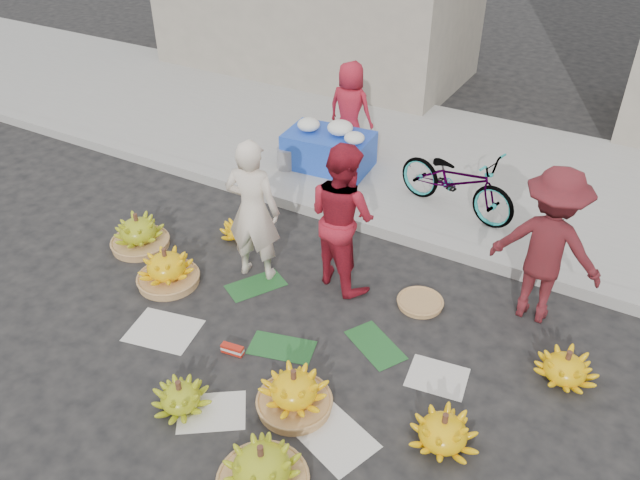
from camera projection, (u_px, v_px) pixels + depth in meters
The scene contains 22 objects.
ground at pixel (301, 339), 6.35m from camera, with size 80.00×80.00×0.00m, color black.
curb at pixel (391, 230), 7.89m from camera, with size 40.00×0.25×0.15m, color #989590.
sidewalk at pixel (449, 165), 9.41m from camera, with size 40.00×4.00×0.12m, color #989590.
newspaper_scatter at pixel (256, 391), 5.78m from camera, with size 3.20×1.80×0.00m, color silver, non-canonical shape.
banana_leaves at pixel (302, 324), 6.54m from camera, with size 2.00×1.00×0.00m, color #1A4F22, non-canonical shape.
banana_bunch_0 at pixel (167, 268), 7.01m from camera, with size 0.71×0.71×0.47m.
banana_bunch_1 at pixel (180, 396), 5.55m from camera, with size 0.54×0.54×0.32m.
banana_bunch_2 at pixel (262, 469), 4.84m from camera, with size 0.72×0.72×0.48m.
banana_bunch_3 at pixel (294, 392), 5.51m from camera, with size 0.70×0.70×0.46m.
banana_bunch_4 at pixel (443, 431), 5.21m from camera, with size 0.62×0.62×0.36m.
banana_bunch_5 at pixel (565, 367), 5.82m from camera, with size 0.72×0.72×0.35m.
banana_bunch_6 at pixel (139, 233), 7.61m from camera, with size 0.69×0.69×0.47m.
banana_bunch_7 at pixel (238, 230), 7.84m from camera, with size 0.49×0.49×0.28m.
basket_spare at pixel (420, 303), 6.79m from camera, with size 0.48×0.48×0.06m, color #A77746.
incense_stack at pixel (232, 349), 6.16m from camera, with size 0.23×0.07×0.09m, color red.
vendor_cream at pixel (253, 211), 6.81m from camera, with size 0.62×0.41×1.69m, color #EEDEC8.
vendor_red at pixel (342, 217), 6.70m from camera, with size 0.83×0.65×1.71m, color red.
man_striped at pixel (548, 247), 6.21m from camera, with size 1.12×0.64×1.73m, color maroon.
flower_table at pixel (329, 148), 9.09m from camera, with size 1.30×0.88×0.72m.
grey_bucket at pixel (287, 158), 9.12m from camera, with size 0.28×0.28×0.31m, color gray.
flower_vendor at pixel (350, 110), 9.20m from camera, with size 0.70×0.46×1.43m, color red.
bicycle at pixel (457, 181), 7.97m from camera, with size 1.68×0.59×0.88m, color gray.
Camera 1 is at (2.51, -3.97, 4.41)m, focal length 35.00 mm.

